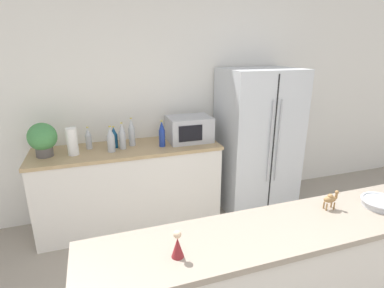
% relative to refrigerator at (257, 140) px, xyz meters
% --- Properties ---
extents(wall_back, '(8.00, 0.06, 2.55)m').
position_rel_refrigerator_xyz_m(wall_back, '(-1.02, 0.39, 0.43)').
color(wall_back, white).
rests_on(wall_back, ground_plane).
extents(back_counter, '(1.97, 0.63, 0.90)m').
position_rel_refrigerator_xyz_m(back_counter, '(-1.54, 0.06, -0.40)').
color(back_counter, silver).
rests_on(back_counter, ground_plane).
extents(refrigerator, '(0.87, 0.71, 1.69)m').
position_rel_refrigerator_xyz_m(refrigerator, '(0.00, 0.00, 0.00)').
color(refrigerator, silver).
rests_on(refrigerator, ground_plane).
extents(potted_plant, '(0.27, 0.27, 0.33)m').
position_rel_refrigerator_xyz_m(potted_plant, '(-2.34, 0.05, 0.24)').
color(potted_plant, '#595451').
rests_on(potted_plant, back_counter).
extents(paper_towel_roll, '(0.10, 0.10, 0.27)m').
position_rel_refrigerator_xyz_m(paper_towel_roll, '(-2.07, 0.00, 0.19)').
color(paper_towel_roll, white).
rests_on(paper_towel_roll, back_counter).
extents(microwave, '(0.48, 0.37, 0.28)m').
position_rel_refrigerator_xyz_m(microwave, '(-0.84, 0.08, 0.19)').
color(microwave, '#B2B5BA').
rests_on(microwave, back_counter).
extents(back_bottle_0, '(0.07, 0.07, 0.23)m').
position_rel_refrigerator_xyz_m(back_bottle_0, '(-1.67, 0.10, 0.16)').
color(back_bottle_0, navy).
rests_on(back_bottle_0, back_counter).
extents(back_bottle_1, '(0.07, 0.07, 0.28)m').
position_rel_refrigerator_xyz_m(back_bottle_1, '(-1.59, 0.04, 0.19)').
color(back_bottle_1, '#B2B7BC').
rests_on(back_bottle_1, back_counter).
extents(back_bottle_2, '(0.07, 0.07, 0.31)m').
position_rel_refrigerator_xyz_m(back_bottle_2, '(-1.48, 0.11, 0.20)').
color(back_bottle_2, '#B2B7BC').
rests_on(back_bottle_2, back_counter).
extents(back_bottle_3, '(0.07, 0.07, 0.28)m').
position_rel_refrigerator_xyz_m(back_bottle_3, '(-1.18, -0.02, 0.19)').
color(back_bottle_3, navy).
rests_on(back_bottle_3, back_counter).
extents(back_bottle_4, '(0.08, 0.08, 0.27)m').
position_rel_refrigerator_xyz_m(back_bottle_4, '(-1.71, -0.02, 0.18)').
color(back_bottle_4, '#B2B7BC').
rests_on(back_bottle_4, back_counter).
extents(back_bottle_5, '(0.06, 0.06, 0.24)m').
position_rel_refrigerator_xyz_m(back_bottle_5, '(-1.92, 0.15, 0.16)').
color(back_bottle_5, '#B2B7BC').
rests_on(back_bottle_5, back_counter).
extents(fruit_bowl, '(0.23, 0.23, 0.05)m').
position_rel_refrigerator_xyz_m(fruit_bowl, '(-0.19, -1.82, 0.15)').
color(fruit_bowl, '#B7BABF').
rests_on(fruit_bowl, bar_counter).
extents(camel_figurine, '(0.10, 0.05, 0.12)m').
position_rel_refrigerator_xyz_m(camel_figurine, '(-0.52, -1.75, 0.19)').
color(camel_figurine, olive).
rests_on(camel_figurine, bar_counter).
extents(wise_man_figurine_blue, '(0.06, 0.06, 0.14)m').
position_rel_refrigerator_xyz_m(wise_man_figurine_blue, '(-1.53, -1.87, 0.18)').
color(wise_man_figurine_blue, maroon).
rests_on(wise_man_figurine_blue, bar_counter).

